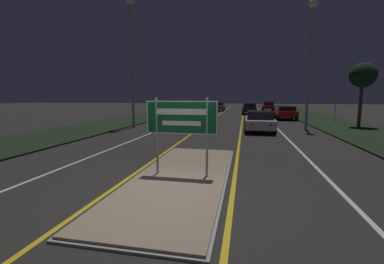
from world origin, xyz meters
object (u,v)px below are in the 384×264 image
at_px(car_receding_1, 286,112).
at_px(car_approaching_0, 182,118).
at_px(highway_sign, 181,121).
at_px(streetlight_left_near, 131,42).
at_px(car_approaching_1, 186,109).
at_px(car_receding_3, 268,106).
at_px(car_receding_0, 259,120).
at_px(car_receding_2, 249,108).
at_px(streetlight_right_near, 311,41).
at_px(warning_sign, 335,105).
at_px(car_approaching_2, 219,107).

relative_size(car_receding_1, car_approaching_0, 1.00).
bearing_deg(highway_sign, streetlight_left_near, 120.44).
height_order(car_receding_1, car_approaching_1, car_approaching_1).
bearing_deg(car_receding_3, car_receding_0, -96.01).
height_order(highway_sign, streetlight_left_near, streetlight_left_near).
xyz_separation_m(streetlight_left_near, car_receding_3, (12.20, 27.00, -5.57)).
bearing_deg(car_receding_2, streetlight_right_near, -76.28).
relative_size(highway_sign, warning_sign, 0.92).
height_order(car_receding_2, warning_sign, warning_sign).
distance_m(car_receding_0, car_approaching_1, 16.63).
distance_m(streetlight_left_near, car_receding_1, 16.80).
relative_size(car_receding_3, car_approaching_1, 1.00).
bearing_deg(streetlight_left_near, car_receding_1, 37.84).
bearing_deg(warning_sign, streetlight_left_near, -154.35).
height_order(car_receding_1, car_approaching_0, car_approaching_0).
bearing_deg(highway_sign, warning_sign, 62.34).
bearing_deg(streetlight_left_near, car_approaching_1, 86.62).
relative_size(streetlight_right_near, car_approaching_1, 1.97).
height_order(highway_sign, car_receding_2, highway_sign).
xyz_separation_m(car_receding_3, car_approaching_1, (-11.36, -12.73, -0.02)).
relative_size(highway_sign, car_receding_3, 0.50).
bearing_deg(highway_sign, car_receding_2, 85.20).
xyz_separation_m(car_receding_0, car_receding_1, (3.15, 9.73, 0.01)).
bearing_deg(streetlight_right_near, car_approaching_2, 110.80).
height_order(car_receding_1, warning_sign, warning_sign).
bearing_deg(streetlight_right_near, car_approaching_0, -173.96).
bearing_deg(car_receding_2, car_approaching_2, 123.78).
distance_m(car_receding_0, car_receding_3, 27.17).
bearing_deg(car_receding_0, car_receding_1, 72.08).
distance_m(streetlight_right_near, car_receding_1, 9.90).
height_order(highway_sign, car_receding_3, highway_sign).
bearing_deg(car_receding_1, warning_sign, -22.68).
height_order(highway_sign, car_receding_0, highway_sign).
xyz_separation_m(car_receding_1, car_receding_3, (-0.30, 17.29, 0.04)).
distance_m(highway_sign, car_receding_1, 21.76).
bearing_deg(car_receding_2, streetlight_left_near, -117.90).
xyz_separation_m(car_receding_1, car_receding_2, (-3.56, 7.18, 0.05)).
height_order(highway_sign, car_approaching_0, highway_sign).
relative_size(streetlight_left_near, car_approaching_1, 2.09).
height_order(car_receding_2, car_approaching_2, car_receding_2).
distance_m(car_receding_1, warning_sign, 4.55).
bearing_deg(car_approaching_0, car_approaching_1, 101.76).
bearing_deg(car_receding_2, car_receding_3, 72.12).
relative_size(car_receding_0, car_approaching_2, 1.14).
xyz_separation_m(car_receding_1, car_approaching_2, (-8.42, 14.43, -0.02)).
relative_size(car_receding_2, car_receding_3, 0.98).
xyz_separation_m(car_receding_1, warning_sign, (4.13, -1.73, 0.81)).
relative_size(car_receding_2, car_approaching_0, 1.07).
relative_size(car_approaching_2, warning_sign, 1.71).
distance_m(streetlight_right_near, car_receding_3, 26.13).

